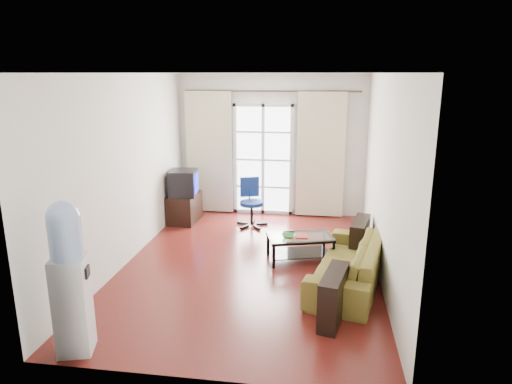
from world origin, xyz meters
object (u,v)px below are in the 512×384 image
Objects in this scene: water_cooler at (69,276)px; crt_tv at (182,183)px; sofa at (349,263)px; coffee_table at (300,244)px; task_chair at (251,212)px; tv_stand at (185,208)px.

crt_tv is at bearing 76.58° from water_cooler.
coffee_table is (-0.67, 0.68, -0.04)m from sofa.
water_cooler is (-1.12, -4.10, 0.56)m from task_chair.
sofa is at bearing -45.13° from coffee_table.
coffee_table is 2.71m from crt_tv.
tv_stand is at bearing -114.83° from sofa.
tv_stand is 0.83× the size of task_chair.
tv_stand is (-2.23, 1.52, 0.02)m from coffee_table.
coffee_table is 2.70m from tv_stand.
coffee_table is at bearing -76.59° from task_chair.
tv_stand is 0.46× the size of water_cooler.
coffee_table is 1.45× the size of tv_stand.
water_cooler reaches higher than tv_stand.
crt_tv is 0.36× the size of water_cooler.
coffee_table is 1.75m from task_chair.
sofa is 0.96m from coffee_table.
task_chair is at bearing -5.07° from crt_tv.
water_cooler is at bearing -42.32° from sofa.
task_chair reaches higher than sofa.
tv_stand is 1.29× the size of crt_tv.
crt_tv is (0.00, -0.08, 0.50)m from tv_stand.
crt_tv is 4.08m from water_cooler.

